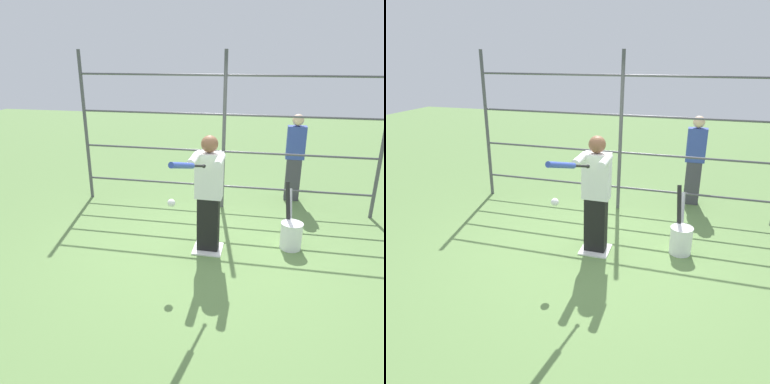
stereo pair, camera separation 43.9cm
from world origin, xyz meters
TOP-DOWN VIEW (x-y plane):
  - ground_plane at (0.00, 0.00)m, footprint 24.00×24.00m
  - home_plate at (0.00, 0.00)m, footprint 0.40×0.40m
  - fence_backstop at (0.00, -1.60)m, footprint 5.06×0.06m
  - batter at (0.00, 0.02)m, footprint 0.42×0.55m
  - baseball_bat_swinging at (0.12, 0.90)m, footprint 0.26×0.81m
  - softball_in_flight at (0.36, 0.60)m, footprint 0.10×0.10m
  - bat_bucket at (-1.13, -0.30)m, footprint 0.31×0.71m
  - bystander_behind_fence at (-1.23, -2.21)m, footprint 0.33×0.20m

SIDE VIEW (x-z plane):
  - ground_plane at x=0.00m, z-range 0.00..0.00m
  - home_plate at x=0.00m, z-range 0.00..0.02m
  - bat_bucket at x=-1.13m, z-range -0.22..0.68m
  - bystander_behind_fence at x=-1.23m, z-range 0.03..1.63m
  - batter at x=0.00m, z-range 0.07..1.69m
  - softball_in_flight at x=0.36m, z-range 0.87..0.96m
  - fence_backstop at x=0.00m, z-range 0.00..2.66m
  - baseball_bat_swinging at x=0.12m, z-range 1.34..1.62m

